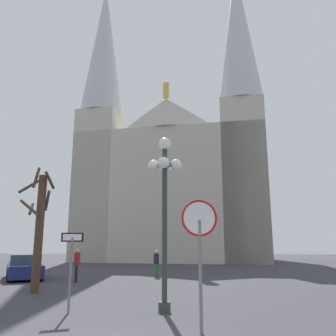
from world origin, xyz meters
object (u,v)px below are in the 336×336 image
Objects in this scene: cathedral at (174,173)px; pedestrian_standing at (77,262)px; one_way_arrow_sign at (71,261)px; parked_car_near_navy at (24,267)px; pedestrian_walking at (156,261)px; street_lamp at (165,193)px; bare_tree at (39,226)px; stop_sign at (200,236)px.

cathedral is 20.75× the size of pedestrian_standing.
cathedral is 24.34m from pedestrian_standing.
one_way_arrow_sign reaches higher than parked_car_near_navy.
pedestrian_walking is (0.49, -19.10, -9.22)m from cathedral.
cathedral is 15.47× the size of one_way_arrow_sign.
pedestrian_standing reaches higher than parked_car_near_navy.
cathedral is 21.21m from pedestrian_walking.
pedestrian_standing is at bearing 108.70° from one_way_arrow_sign.
pedestrian_walking is at bearing -88.54° from cathedral.
street_lamp reaches higher than pedestrian_standing.
parked_car_near_navy is at bearing 121.22° from bare_tree.
bare_tree is (-3.58, -26.22, -7.49)m from cathedral.
bare_tree reaches higher than parked_car_near_navy.
bare_tree is 1.12× the size of parked_car_near_navy.
pedestrian_standing is (-3.24, -22.34, -9.12)m from cathedral.
bare_tree is at bearing -97.78° from cathedral.
pedestrian_walking is (-2.73, 13.00, -1.19)m from stop_sign.
parked_car_near_navy is (-10.03, 11.21, -1.49)m from stop_sign.
cathedral is 30.58m from street_lamp.
bare_tree reaches higher than pedestrian_standing.
street_lamp reaches higher than parked_car_near_navy.
street_lamp reaches higher than bare_tree.
cathedral is at bearing 94.11° from street_lamp.
one_way_arrow_sign is 1.46× the size of pedestrian_walking.
pedestrian_walking is at bearing 60.28° from bare_tree.
one_way_arrow_sign is (-3.81, 1.94, -0.66)m from stop_sign.
parked_car_near_navy is at bearing 131.82° from stop_sign.
cathedral is at bearing 82.22° from bare_tree.
parked_car_near_navy is at bearing -166.20° from pedestrian_walking.
street_lamp is at bearing -44.78° from parked_car_near_navy.
pedestrian_walking reaches higher than parked_car_near_navy.
street_lamp is 1.13× the size of parked_car_near_navy.
cathedral is 6.70× the size of bare_tree.
pedestrian_standing is at bearing -98.27° from cathedral.
bare_tree is 6.56m from parked_car_near_navy.
bare_tree is at bearing -94.95° from pedestrian_standing.
stop_sign reaches higher than pedestrian_walking.
bare_tree is (-6.80, 5.88, 0.54)m from stop_sign.
street_lamp is 6.78m from bare_tree.
cathedral is at bearing 71.94° from parked_car_near_navy.
one_way_arrow_sign is (-0.59, -30.17, -8.69)m from cathedral.
stop_sign is 11.76m from pedestrian_standing.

